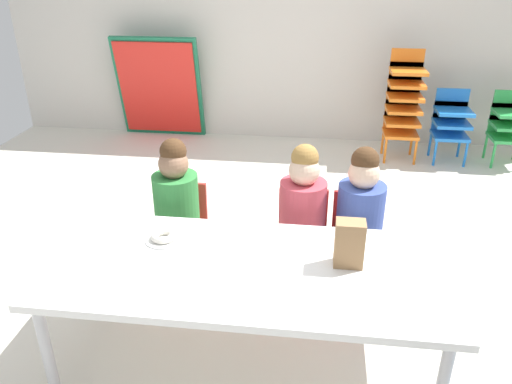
# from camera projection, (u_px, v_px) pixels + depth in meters

# --- Properties ---
(ground_plane) EXTENTS (6.11, 5.19, 0.02)m
(ground_plane) POSITION_uv_depth(u_px,v_px,m) (271.00, 268.00, 3.26)
(ground_plane) COLOR silver
(back_wall) EXTENTS (6.11, 0.10, 2.41)m
(back_wall) POSITION_uv_depth(u_px,v_px,m) (298.00, 22.00, 5.06)
(back_wall) COLOR beige
(back_wall) RESTS_ON ground_plane
(craft_table) EXTENTS (1.82, 0.81, 0.57)m
(craft_table) POSITION_uv_depth(u_px,v_px,m) (247.00, 273.00, 2.29)
(craft_table) COLOR white
(craft_table) RESTS_ON ground_plane
(seated_child_near_camera) EXTENTS (0.32, 0.32, 0.92)m
(seated_child_near_camera) POSITION_uv_depth(u_px,v_px,m) (177.00, 200.00, 2.90)
(seated_child_near_camera) COLOR red
(seated_child_near_camera) RESTS_ON ground_plane
(seated_child_middle_seat) EXTENTS (0.34, 0.34, 0.92)m
(seated_child_middle_seat) POSITION_uv_depth(u_px,v_px,m) (303.00, 207.00, 2.82)
(seated_child_middle_seat) COLOR red
(seated_child_middle_seat) RESTS_ON ground_plane
(seated_child_far_right) EXTENTS (0.32, 0.31, 0.92)m
(seated_child_far_right) POSITION_uv_depth(u_px,v_px,m) (360.00, 210.00, 2.78)
(seated_child_far_right) COLOR red
(seated_child_far_right) RESTS_ON ground_plane
(kid_chair_orange_stack) EXTENTS (0.32, 0.30, 1.04)m
(kid_chair_orange_stack) POSITION_uv_depth(u_px,v_px,m) (404.00, 100.00, 4.75)
(kid_chair_orange_stack) COLOR orange
(kid_chair_orange_stack) RESTS_ON ground_plane
(kid_chair_blue_stack) EXTENTS (0.32, 0.30, 0.68)m
(kid_chair_blue_stack) POSITION_uv_depth(u_px,v_px,m) (451.00, 121.00, 4.77)
(kid_chair_blue_stack) COLOR blue
(kid_chair_blue_stack) RESTS_ON ground_plane
(kid_chair_green_stack) EXTENTS (0.32, 0.30, 0.68)m
(kid_chair_green_stack) POSITION_uv_depth(u_px,v_px,m) (509.00, 123.00, 4.71)
(kid_chair_green_stack) COLOR green
(kid_chair_green_stack) RESTS_ON ground_plane
(folded_activity_table) EXTENTS (0.90, 0.29, 1.09)m
(folded_activity_table) POSITION_uv_depth(u_px,v_px,m) (159.00, 88.00, 5.33)
(folded_activity_table) COLOR #19724C
(folded_activity_table) RESTS_ON ground_plane
(paper_bag_brown) EXTENTS (0.13, 0.09, 0.22)m
(paper_bag_brown) POSITION_uv_depth(u_px,v_px,m) (349.00, 244.00, 2.23)
(paper_bag_brown) COLOR #9E754C
(paper_bag_brown) RESTS_ON craft_table
(paper_plate_near_edge) EXTENTS (0.18, 0.18, 0.01)m
(paper_plate_near_edge) POSITION_uv_depth(u_px,v_px,m) (164.00, 240.00, 2.47)
(paper_plate_near_edge) COLOR white
(paper_plate_near_edge) RESTS_ON craft_table
(donut_powdered_on_plate) EXTENTS (0.12, 0.12, 0.03)m
(donut_powdered_on_plate) POSITION_uv_depth(u_px,v_px,m) (164.00, 236.00, 2.46)
(donut_powdered_on_plate) COLOR white
(donut_powdered_on_plate) RESTS_ON craft_table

